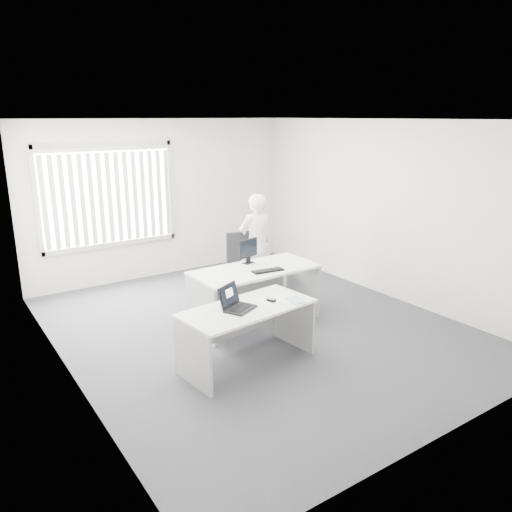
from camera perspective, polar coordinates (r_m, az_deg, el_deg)
ground at (r=7.04m, az=0.07°, el=-8.09°), size 6.00×6.00×0.00m
wall_back at (r=9.19m, az=-10.57°, el=6.44°), size 5.00×0.02×2.80m
wall_front at (r=4.54m, az=21.95°, el=-4.01°), size 5.00×0.02×2.80m
wall_left at (r=5.63m, az=-21.46°, el=-0.25°), size 0.02×6.00×2.80m
wall_right at (r=8.24m, az=14.66°, el=5.13°), size 0.02×6.00×2.80m
ceiling at (r=6.44m, az=0.08°, el=15.34°), size 5.00×6.00×0.02m
window at (r=8.79m, az=-16.51°, el=6.62°), size 2.32×0.06×1.76m
blinds at (r=8.73m, az=-16.37°, el=6.38°), size 2.20×0.10×1.50m
desk_near at (r=5.86m, az=-0.96°, el=-7.65°), size 1.65×0.91×0.72m
desk_far at (r=6.97m, az=-0.10°, el=-3.21°), size 1.78×0.85×0.81m
office_chair at (r=8.21m, az=-1.66°, el=-2.22°), size 0.70×0.70×1.01m
person at (r=8.25m, az=-0.05°, el=1.53°), size 0.63×0.44×1.64m
laptop at (r=5.65m, az=-1.79°, el=-4.85°), size 0.46×0.44×0.28m
paper_sheet at (r=5.98m, az=1.97°, el=-5.07°), size 0.31×0.22×0.00m
mouse at (r=5.94m, az=1.76°, el=-4.99°), size 0.08×0.12×0.04m
booklet at (r=5.98m, az=4.57°, el=-5.05°), size 0.19×0.25×0.01m
keyboard at (r=6.77m, az=1.35°, el=-1.69°), size 0.46×0.20×0.02m
monitor at (r=7.10m, az=-0.90°, el=0.55°), size 0.37×0.19×0.36m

